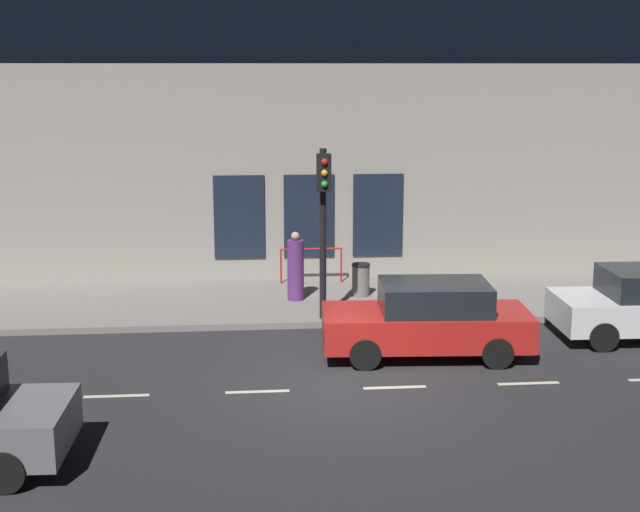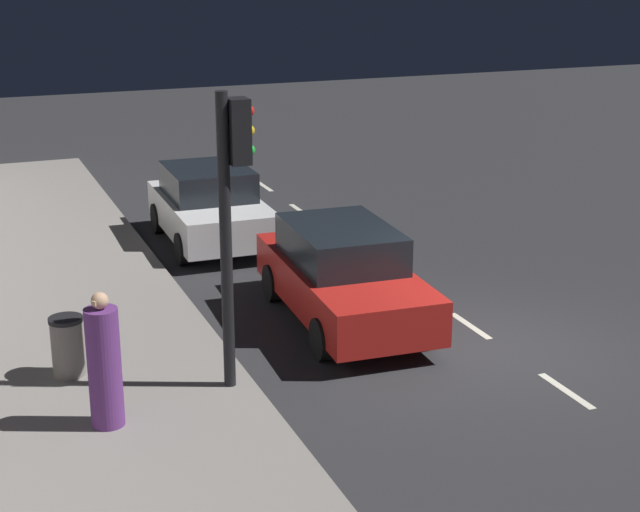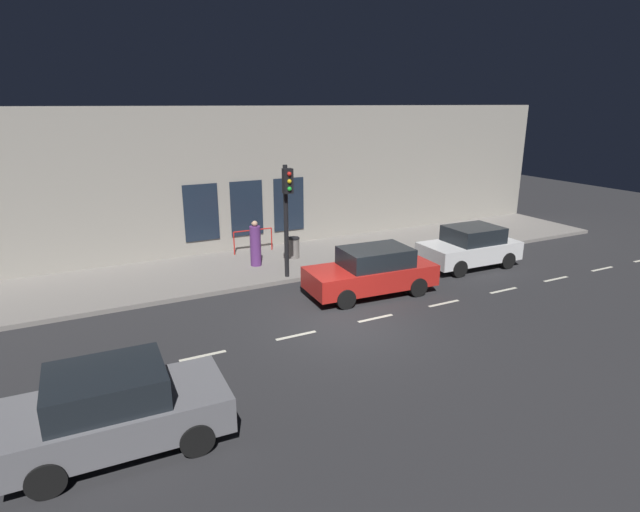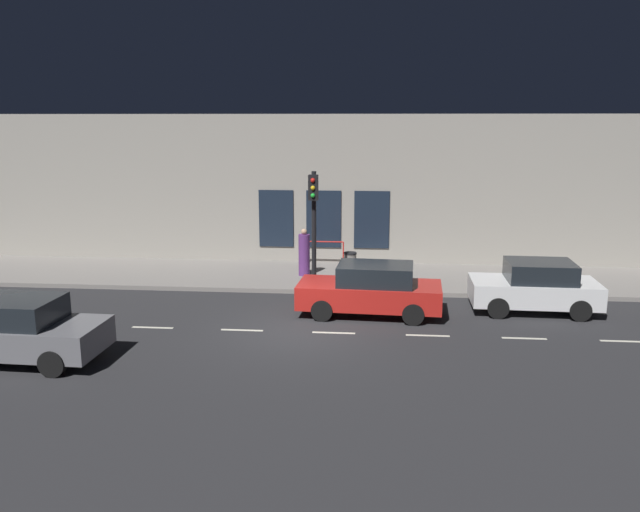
% 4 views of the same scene
% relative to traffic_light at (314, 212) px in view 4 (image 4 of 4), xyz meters
% --- Properties ---
extents(ground_plane, '(60.00, 60.00, 0.00)m').
position_rel_traffic_light_xyz_m(ground_plane, '(-4.24, 0.02, -2.80)').
color(ground_plane, '#28282B').
extents(sidewalk, '(4.50, 32.00, 0.15)m').
position_rel_traffic_light_xyz_m(sidewalk, '(2.01, 0.02, -2.72)').
color(sidewalk, gray).
rests_on(sidewalk, ground).
extents(building_facade, '(0.65, 32.00, 6.05)m').
position_rel_traffic_light_xyz_m(building_facade, '(4.56, 0.02, 0.22)').
color(building_facade, gray).
rests_on(building_facade, ground).
extents(lane_centre_line, '(0.12, 27.20, 0.01)m').
position_rel_traffic_light_xyz_m(lane_centre_line, '(-4.24, -0.98, -2.79)').
color(lane_centre_line, beige).
rests_on(lane_centre_line, ground).
extents(traffic_light, '(0.50, 0.32, 4.00)m').
position_rel_traffic_light_xyz_m(traffic_light, '(0.00, 0.00, 0.00)').
color(traffic_light, black).
rests_on(traffic_light, sidewalk).
extents(parked_car_0, '(2.05, 3.98, 1.58)m').
position_rel_traffic_light_xyz_m(parked_car_0, '(-7.03, 6.51, -2.01)').
color(parked_car_0, slate).
rests_on(parked_car_0, ground).
extents(parked_car_1, '(2.05, 4.39, 1.58)m').
position_rel_traffic_light_xyz_m(parked_car_1, '(-2.42, -1.98, -2.01)').
color(parked_car_1, red).
rests_on(parked_car_1, ground).
extents(parked_car_2, '(2.02, 3.86, 1.58)m').
position_rel_traffic_light_xyz_m(parked_car_2, '(-1.61, -7.03, -2.01)').
color(parked_car_2, silver).
rests_on(parked_car_2, ground).
extents(pedestrian_0, '(0.59, 0.59, 1.75)m').
position_rel_traffic_light_xyz_m(pedestrian_0, '(1.85, 0.54, -1.85)').
color(pedestrian_0, '#5B2D70').
rests_on(pedestrian_0, sidewalk).
extents(trash_bin, '(0.47, 0.47, 0.85)m').
position_rel_traffic_light_xyz_m(trash_bin, '(2.08, -1.16, -2.22)').
color(trash_bin, slate).
rests_on(trash_bin, sidewalk).
extents(red_railing, '(0.05, 1.70, 0.97)m').
position_rel_traffic_light_xyz_m(red_railing, '(3.61, 0.01, -1.95)').
color(red_railing, red).
rests_on(red_railing, sidewalk).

